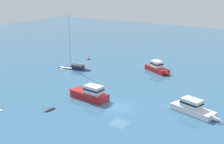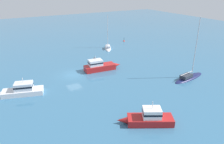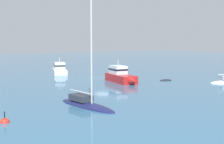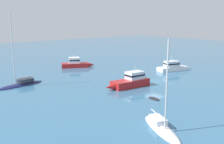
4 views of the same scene
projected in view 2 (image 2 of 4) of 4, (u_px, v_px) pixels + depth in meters
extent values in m
plane|color=teal|center=(73.00, 75.00, 39.61)|extent=(160.00, 160.00, 0.00)
cube|color=white|center=(23.00, 92.00, 32.51)|extent=(6.31, 3.77, 0.77)
cube|color=silver|center=(24.00, 86.00, 32.20)|extent=(2.99, 2.39, 1.14)
cube|color=black|center=(24.00, 86.00, 32.18)|extent=(3.04, 2.44, 0.24)
cylinder|color=silver|center=(23.00, 80.00, 31.82)|extent=(0.08, 0.08, 0.83)
ellipsoid|color=#191E4C|center=(189.00, 78.00, 38.21)|extent=(7.83, 2.90, 0.75)
cube|color=#2D333D|center=(186.00, 76.00, 37.44)|extent=(2.46, 1.56, 0.55)
cylinder|color=silver|center=(196.00, 47.00, 36.53)|extent=(0.14, 0.14, 10.30)
cylinder|color=silver|center=(187.00, 73.00, 37.21)|extent=(3.42, 0.64, 0.12)
cube|color=#B21E1E|center=(100.00, 67.00, 41.60)|extent=(6.10, 2.70, 1.05)
cone|color=#B21E1E|center=(117.00, 65.00, 42.97)|extent=(1.57, 1.19, 1.05)
cube|color=silver|center=(95.00, 63.00, 40.85)|extent=(2.73, 1.95, 1.15)
cube|color=black|center=(95.00, 62.00, 40.83)|extent=(2.77, 2.00, 0.24)
cylinder|color=silver|center=(95.00, 58.00, 40.47)|extent=(0.08, 0.08, 0.86)
ellipsoid|color=black|center=(95.00, 59.00, 47.78)|extent=(1.20, 2.03, 0.38)
cube|color=#B21E1E|center=(150.00, 120.00, 25.74)|extent=(5.70, 4.35, 0.87)
cone|color=#B21E1E|center=(122.00, 120.00, 25.71)|extent=(1.61, 1.42, 0.87)
cube|color=white|center=(152.00, 113.00, 25.35)|extent=(2.62, 2.40, 1.20)
cube|color=black|center=(152.00, 112.00, 25.32)|extent=(2.68, 2.46, 0.24)
cylinder|color=silver|center=(153.00, 105.00, 24.94)|extent=(0.08, 0.08, 0.91)
ellipsoid|color=white|center=(108.00, 48.00, 56.00)|extent=(4.35, 6.77, 0.85)
cube|color=silver|center=(108.00, 46.00, 55.00)|extent=(1.86, 2.30, 0.46)
cylinder|color=silver|center=(108.00, 31.00, 54.95)|extent=(0.14, 0.14, 7.92)
cylinder|color=silver|center=(108.00, 45.00, 54.79)|extent=(1.44, 2.79, 0.11)
sphere|color=red|center=(124.00, 41.00, 62.48)|extent=(0.53, 0.53, 0.53)
cylinder|color=black|center=(124.00, 39.00, 62.22)|extent=(0.08, 0.08, 0.84)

